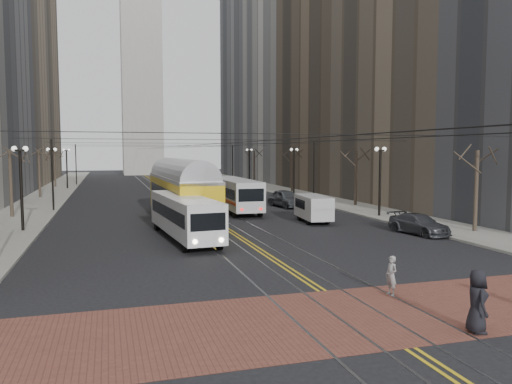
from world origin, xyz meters
TOP-DOWN VIEW (x-y plane):
  - ground at (0.00, 0.00)m, footprint 260.00×260.00m
  - sidewalk_left at (-15.00, 45.00)m, footprint 5.00×140.00m
  - sidewalk_right at (15.00, 45.00)m, footprint 5.00×140.00m
  - crosswalk_band at (0.00, -4.00)m, footprint 25.00×6.00m
  - streetcar_rails at (0.00, 45.00)m, footprint 4.80×130.00m
  - centre_lines at (0.00, 45.00)m, footprint 0.42×130.00m
  - building_left_far at (-25.50, 86.00)m, footprint 16.00×20.00m
  - building_right_mid at (25.50, 46.00)m, footprint 16.00×20.00m
  - building_right_midfar at (27.50, 66.00)m, footprint 20.00×20.00m
  - building_right_far at (25.50, 86.00)m, footprint 16.00×20.00m
  - clock_tower at (0.00, 102.00)m, footprint 12.00×12.00m
  - lamp_posts at (-0.00, 28.75)m, footprint 27.60×57.20m
  - street_trees at (0.00, 35.25)m, footprint 31.68×53.28m
  - trolley_wires at (0.00, 34.83)m, footprint 25.96×120.00m
  - transit_bus at (-3.50, 12.32)m, footprint 3.18×10.97m
  - streetcar at (-2.50, 20.70)m, footprint 3.51×16.08m
  - rear_bus at (3.05, 25.38)m, footprint 2.58×11.45m
  - cargo_van at (7.21, 16.84)m, footprint 2.24×4.84m
  - sedan_grey at (8.80, 27.43)m, footprint 2.71×5.29m
  - sedan_parked at (11.80, 9.68)m, footprint 2.63×4.90m
  - pedestrian_a at (2.65, -6.50)m, footprint 0.89×1.10m
  - pedestrian_b at (2.31, -2.25)m, footprint 0.41×0.59m

SIDE VIEW (x-z plane):
  - ground at x=0.00m, z-range 0.00..0.00m
  - streetcar_rails at x=0.00m, z-range 0.00..0.01m
  - crosswalk_band at x=0.00m, z-range 0.00..0.01m
  - centre_lines at x=0.00m, z-range 0.01..0.01m
  - sidewalk_left at x=-15.00m, z-range 0.00..0.15m
  - sidewalk_right at x=15.00m, z-range 0.00..0.15m
  - sedan_parked at x=11.80m, z-range 0.00..1.35m
  - pedestrian_b at x=2.31m, z-range 0.01..1.54m
  - sedan_grey at x=8.80m, z-range 0.00..1.72m
  - pedestrian_a at x=2.65m, z-range 0.01..1.96m
  - cargo_van at x=7.21m, z-range 0.00..2.08m
  - transit_bus at x=-3.50m, z-range 0.00..2.70m
  - rear_bus at x=3.05m, z-range 0.00..2.98m
  - streetcar at x=-2.50m, z-range 0.00..3.77m
  - street_trees at x=0.00m, z-range 0.00..5.60m
  - lamp_posts at x=0.00m, z-range 0.00..5.60m
  - trolley_wires at x=0.00m, z-range 0.47..7.07m
  - building_right_mid at x=25.50m, z-range 0.00..34.00m
  - building_left_far at x=-25.50m, z-range 0.00..40.00m
  - building_right_far at x=25.50m, z-range 0.00..40.00m
  - building_right_midfar at x=27.50m, z-range 0.00..52.00m
  - clock_tower at x=0.00m, z-range 2.96..68.96m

